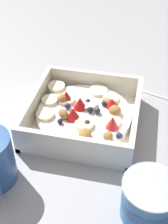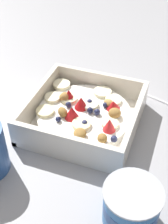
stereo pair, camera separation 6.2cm
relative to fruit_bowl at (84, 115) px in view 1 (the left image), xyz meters
The scene contains 4 objects.
ground_plane 0.02m from the fruit_bowl, 43.39° to the right, with size 2.40×2.40×0.00m, color #9E9EA3.
fruit_bowl is the anchor object (origin of this frame).
spoon 0.16m from the fruit_bowl, 156.52° to the left, with size 0.07×0.17×0.01m.
yogurt_cup 0.23m from the fruit_bowl, 37.34° to the left, with size 0.09×0.09×0.07m.
Camera 1 is at (0.45, 0.11, 0.43)m, focal length 50.06 mm.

